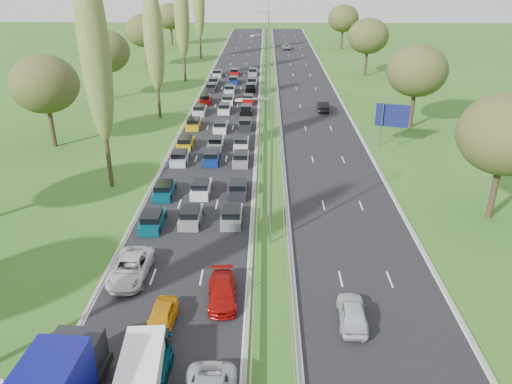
{
  "coord_description": "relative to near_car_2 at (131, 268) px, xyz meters",
  "views": [
    {
      "loc": [
        4.04,
        8.04,
        20.52
      ],
      "look_at": [
        3.2,
        49.59,
        1.5
      ],
      "focal_mm": 35.0,
      "sensor_mm": 36.0,
      "label": 1
    }
  ],
  "objects": [
    {
      "name": "far_car_2",
      "position": [
        14.88,
        106.25,
        -0.06
      ],
      "size": [
        2.4,
        5.02,
        1.38
      ],
      "primitive_type": "imported",
      "rotation": [
        0.0,
        0.0,
        3.16
      ],
      "color": "gray",
      "rests_on": "far_carriageway"
    },
    {
      "name": "direction_sign",
      "position": [
        24.94,
        29.24,
        2.8
      ],
      "size": [
        3.86,
        1.26,
        5.2
      ],
      "color": "gray",
      "rests_on": "ground"
    },
    {
      "name": "lamp_columns",
      "position": [
        10.04,
        40.04,
        5.23
      ],
      "size": [
        0.18,
        140.18,
        12.0
      ],
      "color": "gray",
      "rests_on": "ground"
    },
    {
      "name": "poplar_row",
      "position": [
        -5.96,
        30.21,
        11.61
      ],
      "size": [
        2.8,
        127.8,
        22.44
      ],
      "color": "#2D2116",
      "rests_on": "ground"
    },
    {
      "name": "far_car_0",
      "position": [
        15.09,
        -4.65,
        -0.03
      ],
      "size": [
        1.91,
        4.31,
        1.44
      ],
      "primitive_type": "imported",
      "rotation": [
        0.0,
        0.0,
        3.09
      ],
      "color": "#B8BBC2",
      "rests_on": "far_carriageway"
    },
    {
      "name": "traffic_queue_fill",
      "position": [
        3.3,
        39.5,
        -0.33
      ],
      "size": [
        9.05,
        68.6,
        0.8
      ],
      "color": "#053F4C",
      "rests_on": "ground"
    },
    {
      "name": "near_car_8",
      "position": [
        3.23,
        -5.42,
        -0.07
      ],
      "size": [
        1.76,
        4.07,
        1.37
      ],
      "primitive_type": "imported",
      "rotation": [
        0.0,
        0.0,
        -0.04
      ],
      "color": "orange",
      "rests_on": "near_carriageway"
    },
    {
      "name": "near_car_7",
      "position": [
        3.44,
        -10.23,
        0.02
      ],
      "size": [
        2.2,
        5.34,
        1.55
      ],
      "primitive_type": "imported",
      "rotation": [
        0.0,
        0.0,
        -0.01
      ],
      "color": "#054352",
      "rests_on": "near_carriageway"
    },
    {
      "name": "far_carriageway",
      "position": [
        16.79,
        44.54,
        -0.77
      ],
      "size": [
        10.5,
        215.0,
        0.04
      ],
      "primitive_type": "cube",
      "color": "black",
      "rests_on": "ground"
    },
    {
      "name": "far_car_1",
      "position": [
        18.32,
        45.08,
        0.01
      ],
      "size": [
        1.74,
        4.64,
        1.51
      ],
      "primitive_type": "imported",
      "rotation": [
        0.0,
        0.0,
        3.11
      ],
      "color": "black",
      "rests_on": "far_carriageway"
    },
    {
      "name": "woodland_left",
      "position": [
        -16.46,
        24.67,
        6.91
      ],
      "size": [
        8.0,
        166.0,
        11.1
      ],
      "color": "#2D2116",
      "rests_on": "ground"
    },
    {
      "name": "near_carriageway",
      "position": [
        3.29,
        44.54,
        -0.77
      ],
      "size": [
        10.5,
        215.0,
        0.04
      ],
      "primitive_type": "cube",
      "color": "black",
      "rests_on": "ground"
    },
    {
      "name": "near_car_11",
      "position": [
        6.78,
        -2.6,
        -0.08
      ],
      "size": [
        2.23,
        4.75,
        1.34
      ],
      "primitive_type": "imported",
      "rotation": [
        0.0,
        0.0,
        0.08
      ],
      "color": "#930B09",
      "rests_on": "near_carriageway"
    },
    {
      "name": "near_car_2",
      "position": [
        0.0,
        0.0,
        0.0
      ],
      "size": [
        2.59,
        5.45,
        1.5
      ],
      "primitive_type": "imported",
      "rotation": [
        0.0,
        0.0,
        -0.02
      ],
      "color": "silver",
      "rests_on": "near_carriageway"
    },
    {
      "name": "white_van_rear",
      "position": [
        3.22,
        -10.24,
        0.33
      ],
      "size": [
        2.1,
        5.36,
        2.16
      ],
      "rotation": [
        0.0,
        0.0,
        0.08
      ],
      "color": "white",
      "rests_on": "near_carriageway"
    },
    {
      "name": "central_reservation",
      "position": [
        10.04,
        44.54,
        -0.22
      ],
      "size": [
        2.36,
        215.0,
        0.32
      ],
      "color": "gray",
      "rests_on": "ground"
    },
    {
      "name": "ground",
      "position": [
        10.04,
        42.04,
        -0.77
      ],
      "size": [
        260.0,
        260.0,
        0.0
      ],
      "primitive_type": "plane",
      "color": "#2E591B",
      "rests_on": "ground"
    },
    {
      "name": "woodland_right",
      "position": [
        29.54,
        28.71,
        6.91
      ],
      "size": [
        8.0,
        153.0,
        11.1
      ],
      "color": "#2D2116",
      "rests_on": "ground"
    }
  ]
}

